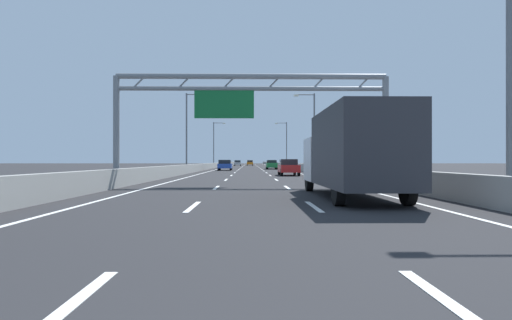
# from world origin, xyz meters

# --- Properties ---
(ground_plane) EXTENTS (260.00, 260.00, 0.00)m
(ground_plane) POSITION_xyz_m (0.00, 100.00, 0.00)
(ground_plane) COLOR #262628
(lane_dash_left_0) EXTENTS (0.16, 3.00, 0.01)m
(lane_dash_left_0) POSITION_xyz_m (-1.80, 3.50, 0.01)
(lane_dash_left_0) COLOR white
(lane_dash_left_0) RESTS_ON ground_plane
(lane_dash_left_1) EXTENTS (0.16, 3.00, 0.01)m
(lane_dash_left_1) POSITION_xyz_m (-1.80, 12.50, 0.01)
(lane_dash_left_1) COLOR white
(lane_dash_left_1) RESTS_ON ground_plane
(lane_dash_left_2) EXTENTS (0.16, 3.00, 0.01)m
(lane_dash_left_2) POSITION_xyz_m (-1.80, 21.50, 0.01)
(lane_dash_left_2) COLOR white
(lane_dash_left_2) RESTS_ON ground_plane
(lane_dash_left_3) EXTENTS (0.16, 3.00, 0.01)m
(lane_dash_left_3) POSITION_xyz_m (-1.80, 30.50, 0.01)
(lane_dash_left_3) COLOR white
(lane_dash_left_3) RESTS_ON ground_plane
(lane_dash_left_4) EXTENTS (0.16, 3.00, 0.01)m
(lane_dash_left_4) POSITION_xyz_m (-1.80, 39.50, 0.01)
(lane_dash_left_4) COLOR white
(lane_dash_left_4) RESTS_ON ground_plane
(lane_dash_left_5) EXTENTS (0.16, 3.00, 0.01)m
(lane_dash_left_5) POSITION_xyz_m (-1.80, 48.50, 0.01)
(lane_dash_left_5) COLOR white
(lane_dash_left_5) RESTS_ON ground_plane
(lane_dash_left_6) EXTENTS (0.16, 3.00, 0.01)m
(lane_dash_left_6) POSITION_xyz_m (-1.80, 57.50, 0.01)
(lane_dash_left_6) COLOR white
(lane_dash_left_6) RESTS_ON ground_plane
(lane_dash_left_7) EXTENTS (0.16, 3.00, 0.01)m
(lane_dash_left_7) POSITION_xyz_m (-1.80, 66.50, 0.01)
(lane_dash_left_7) COLOR white
(lane_dash_left_7) RESTS_ON ground_plane
(lane_dash_left_8) EXTENTS (0.16, 3.00, 0.01)m
(lane_dash_left_8) POSITION_xyz_m (-1.80, 75.50, 0.01)
(lane_dash_left_8) COLOR white
(lane_dash_left_8) RESTS_ON ground_plane
(lane_dash_left_9) EXTENTS (0.16, 3.00, 0.01)m
(lane_dash_left_9) POSITION_xyz_m (-1.80, 84.50, 0.01)
(lane_dash_left_9) COLOR white
(lane_dash_left_9) RESTS_ON ground_plane
(lane_dash_left_10) EXTENTS (0.16, 3.00, 0.01)m
(lane_dash_left_10) POSITION_xyz_m (-1.80, 93.50, 0.01)
(lane_dash_left_10) COLOR white
(lane_dash_left_10) RESTS_ON ground_plane
(lane_dash_left_11) EXTENTS (0.16, 3.00, 0.01)m
(lane_dash_left_11) POSITION_xyz_m (-1.80, 102.50, 0.01)
(lane_dash_left_11) COLOR white
(lane_dash_left_11) RESTS_ON ground_plane
(lane_dash_left_12) EXTENTS (0.16, 3.00, 0.01)m
(lane_dash_left_12) POSITION_xyz_m (-1.80, 111.50, 0.01)
(lane_dash_left_12) COLOR white
(lane_dash_left_12) RESTS_ON ground_plane
(lane_dash_left_13) EXTENTS (0.16, 3.00, 0.01)m
(lane_dash_left_13) POSITION_xyz_m (-1.80, 120.50, 0.01)
(lane_dash_left_13) COLOR white
(lane_dash_left_13) RESTS_ON ground_plane
(lane_dash_left_14) EXTENTS (0.16, 3.00, 0.01)m
(lane_dash_left_14) POSITION_xyz_m (-1.80, 129.50, 0.01)
(lane_dash_left_14) COLOR white
(lane_dash_left_14) RESTS_ON ground_plane
(lane_dash_left_15) EXTENTS (0.16, 3.00, 0.01)m
(lane_dash_left_15) POSITION_xyz_m (-1.80, 138.50, 0.01)
(lane_dash_left_15) COLOR white
(lane_dash_left_15) RESTS_ON ground_plane
(lane_dash_left_16) EXTENTS (0.16, 3.00, 0.01)m
(lane_dash_left_16) POSITION_xyz_m (-1.80, 147.50, 0.01)
(lane_dash_left_16) COLOR white
(lane_dash_left_16) RESTS_ON ground_plane
(lane_dash_left_17) EXTENTS (0.16, 3.00, 0.01)m
(lane_dash_left_17) POSITION_xyz_m (-1.80, 156.50, 0.01)
(lane_dash_left_17) COLOR white
(lane_dash_left_17) RESTS_ON ground_plane
(lane_dash_right_0) EXTENTS (0.16, 3.00, 0.01)m
(lane_dash_right_0) POSITION_xyz_m (1.80, 3.50, 0.01)
(lane_dash_right_0) COLOR white
(lane_dash_right_0) RESTS_ON ground_plane
(lane_dash_right_1) EXTENTS (0.16, 3.00, 0.01)m
(lane_dash_right_1) POSITION_xyz_m (1.80, 12.50, 0.01)
(lane_dash_right_1) COLOR white
(lane_dash_right_1) RESTS_ON ground_plane
(lane_dash_right_2) EXTENTS (0.16, 3.00, 0.01)m
(lane_dash_right_2) POSITION_xyz_m (1.80, 21.50, 0.01)
(lane_dash_right_2) COLOR white
(lane_dash_right_2) RESTS_ON ground_plane
(lane_dash_right_3) EXTENTS (0.16, 3.00, 0.01)m
(lane_dash_right_3) POSITION_xyz_m (1.80, 30.50, 0.01)
(lane_dash_right_3) COLOR white
(lane_dash_right_3) RESTS_ON ground_plane
(lane_dash_right_4) EXTENTS (0.16, 3.00, 0.01)m
(lane_dash_right_4) POSITION_xyz_m (1.80, 39.50, 0.01)
(lane_dash_right_4) COLOR white
(lane_dash_right_4) RESTS_ON ground_plane
(lane_dash_right_5) EXTENTS (0.16, 3.00, 0.01)m
(lane_dash_right_5) POSITION_xyz_m (1.80, 48.50, 0.01)
(lane_dash_right_5) COLOR white
(lane_dash_right_5) RESTS_ON ground_plane
(lane_dash_right_6) EXTENTS (0.16, 3.00, 0.01)m
(lane_dash_right_6) POSITION_xyz_m (1.80, 57.50, 0.01)
(lane_dash_right_6) COLOR white
(lane_dash_right_6) RESTS_ON ground_plane
(lane_dash_right_7) EXTENTS (0.16, 3.00, 0.01)m
(lane_dash_right_7) POSITION_xyz_m (1.80, 66.50, 0.01)
(lane_dash_right_7) COLOR white
(lane_dash_right_7) RESTS_ON ground_plane
(lane_dash_right_8) EXTENTS (0.16, 3.00, 0.01)m
(lane_dash_right_8) POSITION_xyz_m (1.80, 75.50, 0.01)
(lane_dash_right_8) COLOR white
(lane_dash_right_8) RESTS_ON ground_plane
(lane_dash_right_9) EXTENTS (0.16, 3.00, 0.01)m
(lane_dash_right_9) POSITION_xyz_m (1.80, 84.50, 0.01)
(lane_dash_right_9) COLOR white
(lane_dash_right_9) RESTS_ON ground_plane
(lane_dash_right_10) EXTENTS (0.16, 3.00, 0.01)m
(lane_dash_right_10) POSITION_xyz_m (1.80, 93.50, 0.01)
(lane_dash_right_10) COLOR white
(lane_dash_right_10) RESTS_ON ground_plane
(lane_dash_right_11) EXTENTS (0.16, 3.00, 0.01)m
(lane_dash_right_11) POSITION_xyz_m (1.80, 102.50, 0.01)
(lane_dash_right_11) COLOR white
(lane_dash_right_11) RESTS_ON ground_plane
(lane_dash_right_12) EXTENTS (0.16, 3.00, 0.01)m
(lane_dash_right_12) POSITION_xyz_m (1.80, 111.50, 0.01)
(lane_dash_right_12) COLOR white
(lane_dash_right_12) RESTS_ON ground_plane
(lane_dash_right_13) EXTENTS (0.16, 3.00, 0.01)m
(lane_dash_right_13) POSITION_xyz_m (1.80, 120.50, 0.01)
(lane_dash_right_13) COLOR white
(lane_dash_right_13) RESTS_ON ground_plane
(lane_dash_right_14) EXTENTS (0.16, 3.00, 0.01)m
(lane_dash_right_14) POSITION_xyz_m (1.80, 129.50, 0.01)
(lane_dash_right_14) COLOR white
(lane_dash_right_14) RESTS_ON ground_plane
(lane_dash_right_15) EXTENTS (0.16, 3.00, 0.01)m
(lane_dash_right_15) POSITION_xyz_m (1.80, 138.50, 0.01)
(lane_dash_right_15) COLOR white
(lane_dash_right_15) RESTS_ON ground_plane
(lane_dash_right_16) EXTENTS (0.16, 3.00, 0.01)m
(lane_dash_right_16) POSITION_xyz_m (1.80, 147.50, 0.01)
(lane_dash_right_16) COLOR white
(lane_dash_right_16) RESTS_ON ground_plane
(lane_dash_right_17) EXTENTS (0.16, 3.00, 0.01)m
(lane_dash_right_17) POSITION_xyz_m (1.80, 156.50, 0.01)
(lane_dash_right_17) COLOR white
(lane_dash_right_17) RESTS_ON ground_plane
(edge_line_left) EXTENTS (0.16, 176.00, 0.01)m
(edge_line_left) POSITION_xyz_m (-5.25, 88.00, 0.01)
(edge_line_left) COLOR white
(edge_line_left) RESTS_ON ground_plane
(edge_line_right) EXTENTS (0.16, 176.00, 0.01)m
(edge_line_right) POSITION_xyz_m (5.25, 88.00, 0.01)
(edge_line_right) COLOR white
(edge_line_right) RESTS_ON ground_plane
(barrier_left) EXTENTS (0.45, 220.00, 0.95)m
(barrier_left) POSITION_xyz_m (-6.90, 110.00, 0.47)
(barrier_left) COLOR #9E9E99
(barrier_left) RESTS_ON ground_plane
(barrier_right) EXTENTS (0.45, 220.00, 0.95)m
(barrier_right) POSITION_xyz_m (6.90, 110.00, 0.47)
(barrier_right) COLOR #9E9E99
(barrier_right) RESTS_ON ground_plane
(sign_gantry) EXTENTS (15.77, 0.36, 6.36)m
(sign_gantry) POSITION_xyz_m (-0.21, 24.29, 4.82)
(sign_gantry) COLOR gray
(sign_gantry) RESTS_ON ground_plane
(streetlamp_left_near) EXTENTS (2.58, 0.28, 9.50)m
(streetlamp_left_near) POSITION_xyz_m (-7.47, 12.50, 5.40)
(streetlamp_left_near) COLOR slate
(streetlamp_left_near) RESTS_ON ground_plane
(streetlamp_right_near) EXTENTS (2.58, 0.28, 9.50)m
(streetlamp_right_near) POSITION_xyz_m (7.47, 12.50, 5.40)
(streetlamp_right_near) COLOR slate
(streetlamp_right_near) RESTS_ON ground_plane
(streetlamp_left_mid) EXTENTS (2.58, 0.28, 9.50)m
(streetlamp_left_mid) POSITION_xyz_m (-7.47, 51.45, 5.40)
(streetlamp_left_mid) COLOR slate
(streetlamp_left_mid) RESTS_ON ground_plane
(streetlamp_right_mid) EXTENTS (2.58, 0.28, 9.50)m
(streetlamp_right_mid) POSITION_xyz_m (7.47, 51.45, 5.40)
(streetlamp_right_mid) COLOR slate
(streetlamp_right_mid) RESTS_ON ground_plane
(streetlamp_left_far) EXTENTS (2.58, 0.28, 9.50)m
(streetlamp_left_far) POSITION_xyz_m (-7.47, 90.40, 5.40)
(streetlamp_left_far) COLOR slate
(streetlamp_left_far) RESTS_ON ground_plane
(streetlamp_right_far) EXTENTS (2.58, 0.28, 9.50)m
(streetlamp_right_far) POSITION_xyz_m (7.47, 90.40, 5.40)
(streetlamp_right_far) COLOR slate
(streetlamp_right_far) RESTS_ON ground_plane
(blue_car) EXTENTS (1.89, 4.46, 1.49)m
(blue_car) POSITION_xyz_m (-3.60, 60.61, 0.76)
(blue_car) COLOR #2347AD
(blue_car) RESTS_ON ground_plane
(green_car) EXTENTS (1.72, 4.56, 1.45)m
(green_car) POSITION_xyz_m (3.42, 68.52, 0.76)
(green_car) COLOR #1E7A38
(green_car) RESTS_ON ground_plane
(white_car) EXTENTS (1.71, 4.40, 1.50)m
(white_car) POSITION_xyz_m (3.83, 77.29, 0.75)
(white_car) COLOR silver
(white_car) RESTS_ON ground_plane
(silver_car) EXTENTS (1.86, 4.34, 1.50)m
(silver_car) POSITION_xyz_m (-3.45, 118.82, 0.77)
(silver_car) COLOR #A8ADB2
(silver_car) RESTS_ON ground_plane
(red_car) EXTENTS (1.74, 4.64, 1.51)m
(red_car) POSITION_xyz_m (3.51, 39.70, 0.77)
(red_car) COLOR red
(red_car) RESTS_ON ground_plane
(orange_car) EXTENTS (1.75, 4.21, 1.52)m
(orange_car) POSITION_xyz_m (-0.01, 121.82, 0.77)
(orange_car) COLOR orange
(orange_car) RESTS_ON ground_plane
(box_truck) EXTENTS (2.40, 8.65, 3.12)m
(box_truck) POSITION_xyz_m (3.64, 15.32, 1.69)
(box_truck) COLOR silver
(box_truck) RESTS_ON ground_plane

